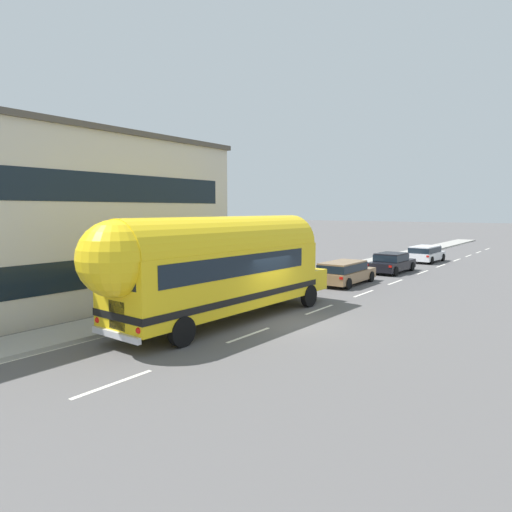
{
  "coord_description": "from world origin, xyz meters",
  "views": [
    {
      "loc": [
        9.56,
        -14.89,
        4.39
      ],
      "look_at": [
        -2.18,
        0.94,
        2.39
      ],
      "focal_mm": 32.15,
      "sensor_mm": 36.0,
      "label": 1
    }
  ],
  "objects": [
    {
      "name": "car_second",
      "position": [
        -1.77,
        16.31,
        0.74
      ],
      "size": [
        2.03,
        4.72,
        1.37
      ],
      "color": "black",
      "rests_on": "ground"
    },
    {
      "name": "car_third",
      "position": [
        -1.71,
        24.12,
        0.79
      ],
      "size": [
        2.07,
        4.53,
        1.37
      ],
      "color": "white",
      "rests_on": "ground"
    },
    {
      "name": "ground_plane",
      "position": [
        0.0,
        0.0,
        0.0
      ],
      "size": [
        300.0,
        300.0,
        0.0
      ],
      "primitive_type": "plane",
      "color": "#565454"
    },
    {
      "name": "lane_markings",
      "position": [
        -2.75,
        12.78,
        0.0
      ],
      "size": [
        4.03,
        80.0,
        0.01
      ],
      "color": "silver",
      "rests_on": "ground"
    },
    {
      "name": "painted_bus",
      "position": [
        -1.98,
        -1.86,
        2.3
      ],
      "size": [
        2.83,
        12.28,
        4.12
      ],
      "color": "yellow",
      "rests_on": "ground"
    },
    {
      "name": "car_lead",
      "position": [
        -2.12,
        9.56,
        0.79
      ],
      "size": [
        2.0,
        4.74,
        1.37
      ],
      "color": "olive",
      "rests_on": "ground"
    },
    {
      "name": "sidewalk_slab",
      "position": [
        -5.05,
        10.0,
        0.07
      ],
      "size": [
        2.3,
        90.0,
        0.15
      ],
      "primitive_type": "cube",
      "color": "#9E9B93",
      "rests_on": "ground"
    },
    {
      "name": "roadside_building",
      "position": [
        -11.78,
        -4.38,
        3.92
      ],
      "size": [
        10.12,
        18.27,
        7.84
      ],
      "color": "beige",
      "rests_on": "ground"
    }
  ]
}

